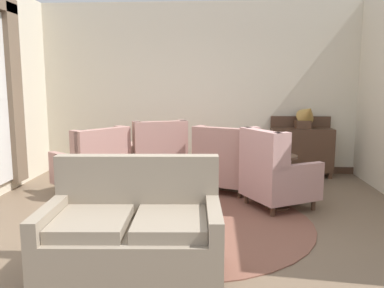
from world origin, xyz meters
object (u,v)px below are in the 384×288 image
object	(u,v)px
armchair_near_sideboard	(157,158)
settee	(133,230)
armchair_near_window	(226,164)
side_table	(278,177)
gramophone	(307,116)
coffee_table	(168,189)
armchair_foreground_right	(94,166)
porcelain_vase	(162,170)
armchair_back_corner	(275,175)
sideboard	(301,149)

from	to	relation	value
armchair_near_sideboard	settee	bearing A→B (deg)	72.81
armchair_near_window	side_table	world-z (taller)	armchair_near_window
settee	gramophone	xyz separation A→B (m)	(2.19, 3.63, 0.65)
coffee_table	armchair_near_sideboard	world-z (taller)	armchair_near_sideboard
coffee_table	settee	distance (m)	1.43
armchair_near_window	armchair_foreground_right	size ratio (longest dim) A/B	0.93
coffee_table	porcelain_vase	bearing A→B (deg)	-148.64
coffee_table	gramophone	bearing A→B (deg)	46.60
settee	armchair_near_window	world-z (taller)	armchair_near_window
armchair_back_corner	armchair_near_sideboard	bearing A→B (deg)	29.58
porcelain_vase	gramophone	bearing A→B (deg)	46.29
armchair_back_corner	coffee_table	bearing A→B (deg)	82.21
armchair_foreground_right	sideboard	world-z (taller)	sideboard
armchair_near_sideboard	armchair_near_window	xyz separation A→B (m)	(1.07, -0.28, -0.02)
coffee_table	porcelain_vase	distance (m)	0.25
coffee_table	gramophone	size ratio (longest dim) A/B	1.68
settee	armchair_foreground_right	world-z (taller)	settee
armchair_back_corner	gramophone	xyz separation A→B (m)	(0.75, 1.70, 0.62)
armchair_back_corner	armchair_foreground_right	distance (m)	2.59
armchair_near_sideboard	gramophone	distance (m)	2.59
armchair_back_corner	settee	bearing A→B (deg)	114.92
armchair_foreground_right	sideboard	size ratio (longest dim) A/B	1.16
side_table	gramophone	bearing A→B (deg)	67.55
gramophone	sideboard	bearing A→B (deg)	118.09
armchair_near_sideboard	gramophone	world-z (taller)	gramophone
side_table	sideboard	size ratio (longest dim) A/B	0.68
armchair_near_window	side_table	xyz separation A→B (m)	(0.64, -0.80, 0.00)
armchair_back_corner	sideboard	bearing A→B (deg)	-50.04
coffee_table	armchair_back_corner	world-z (taller)	armchair_back_corner
coffee_table	armchair_near_sideboard	xyz separation A→B (m)	(-0.35, 1.54, 0.08)
settee	side_table	bearing A→B (deg)	48.97
coffee_table	side_table	world-z (taller)	side_table
side_table	gramophone	distance (m)	1.99
coffee_table	side_table	xyz separation A→B (m)	(1.36, 0.46, 0.06)
armchair_foreground_right	sideboard	xyz separation A→B (m)	(3.24, 1.25, 0.07)
armchair_foreground_right	porcelain_vase	bearing A→B (deg)	85.60
armchair_foreground_right	gramophone	distance (m)	3.55
porcelain_vase	settee	xyz separation A→B (m)	(-0.06, -1.40, -0.19)
porcelain_vase	armchair_foreground_right	xyz separation A→B (m)	(-1.15, 1.07, -0.19)
settee	gramophone	world-z (taller)	gramophone
armchair_foreground_right	side_table	distance (m)	2.63
porcelain_vase	armchair_back_corner	size ratio (longest dim) A/B	0.32
settee	armchair_foreground_right	size ratio (longest dim) A/B	1.23
porcelain_vase	settee	size ratio (longest dim) A/B	0.22
porcelain_vase	armchair_near_sideboard	size ratio (longest dim) A/B	0.31
porcelain_vase	armchair_near_window	world-z (taller)	armchair_near_window
coffee_table	armchair_foreground_right	size ratio (longest dim) A/B	0.68
settee	armchair_near_sideboard	xyz separation A→B (m)	(-0.24, 2.97, 0.03)
armchair_near_window	sideboard	world-z (taller)	sideboard
gramophone	armchair_near_sideboard	bearing A→B (deg)	-164.91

